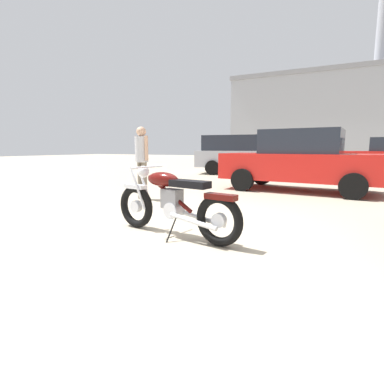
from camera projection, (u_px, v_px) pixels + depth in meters
name	position (u px, v px, depth m)	size (l,w,h in m)	color
ground_plane	(180.00, 231.00, 4.24)	(80.00, 80.00, 0.00)	tan
vintage_motorcycle	(172.00, 203.00, 3.97)	(2.07, 0.69, 0.94)	black
bystander	(142.00, 155.00, 6.76)	(0.44, 0.30, 1.66)	#706656
red_hatchback_near	(301.00, 161.00, 8.13)	(4.32, 2.17, 1.67)	black
dark_sedan_left	(247.00, 153.00, 13.31)	(4.89, 2.44, 1.74)	black
industrial_building	(326.00, 118.00, 36.10)	(20.90, 11.45, 18.21)	#9EA0A8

